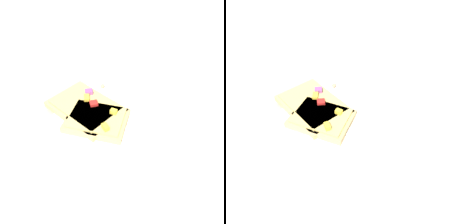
# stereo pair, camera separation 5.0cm
# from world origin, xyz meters

# --- Properties ---
(ground_plane) EXTENTS (4.00, 4.00, 0.00)m
(ground_plane) POSITION_xyz_m (0.00, 0.00, 0.00)
(ground_plane) COLOR #BCB29E
(plate) EXTENTS (0.28, 0.28, 0.01)m
(plate) POSITION_xyz_m (0.00, 0.00, 0.01)
(plate) COLOR white
(plate) RESTS_ON ground
(fork) EXTENTS (0.20, 0.14, 0.01)m
(fork) POSITION_xyz_m (0.01, -0.03, 0.01)
(fork) COLOR silver
(fork) RESTS_ON plate
(knife) EXTENTS (0.20, 0.13, 0.01)m
(knife) POSITION_xyz_m (-0.06, 0.01, 0.01)
(knife) COLOR silver
(knife) RESTS_ON plate
(pizza_slice_main) EXTENTS (0.19, 0.15, 0.03)m
(pizza_slice_main) POSITION_xyz_m (0.05, 0.04, 0.02)
(pizza_slice_main) COLOR tan
(pizza_slice_main) RESTS_ON plate
(pizza_slice_corner) EXTENTS (0.17, 0.16, 0.03)m
(pizza_slice_corner) POSITION_xyz_m (-0.00, 0.04, 0.02)
(pizza_slice_corner) COLOR tan
(pizza_slice_corner) RESTS_ON plate
(crumb_scatter) EXTENTS (0.09, 0.07, 0.01)m
(crumb_scatter) POSITION_xyz_m (0.07, -0.02, 0.02)
(crumb_scatter) COLOR tan
(crumb_scatter) RESTS_ON plate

